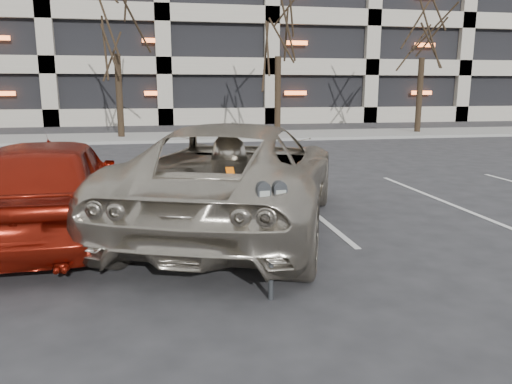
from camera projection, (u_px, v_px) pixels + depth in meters
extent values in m
plane|color=#28282B|center=(256.00, 249.00, 6.98)|extent=(140.00, 140.00, 0.00)
cube|color=gray|center=(191.00, 137.00, 22.37)|extent=(80.00, 4.00, 0.12)
cube|color=silver|center=(156.00, 213.00, 8.94)|extent=(0.10, 5.20, 0.00)
cube|color=silver|center=(306.00, 206.00, 9.45)|extent=(0.10, 5.20, 0.00)
cube|color=silver|center=(441.00, 200.00, 9.95)|extent=(0.10, 5.20, 0.00)
cube|color=black|center=(325.00, 2.00, 40.01)|extent=(49.92, 19.20, 18.00)
cylinder|color=black|center=(119.00, 97.00, 21.47)|extent=(0.28, 0.28, 3.62)
cylinder|color=black|center=(278.00, 97.00, 22.73)|extent=(0.28, 0.28, 3.60)
cylinder|color=black|center=(419.00, 96.00, 23.98)|extent=(0.28, 0.28, 3.60)
cylinder|color=black|center=(271.00, 259.00, 5.21)|extent=(0.06, 0.06, 0.90)
cube|color=black|center=(271.00, 216.00, 5.12)|extent=(0.30, 0.12, 0.06)
cube|color=silver|center=(273.00, 219.00, 5.07)|extent=(0.22, 0.02, 0.05)
cube|color=gray|center=(265.00, 195.00, 4.99)|extent=(0.11, 0.01, 0.09)
cube|color=gray|center=(281.00, 195.00, 5.03)|extent=(0.11, 0.01, 0.09)
imported|color=#B2A998|center=(237.00, 175.00, 7.93)|extent=(4.72, 6.64, 1.68)
cube|color=#EA5D04|center=(222.00, 128.00, 6.68)|extent=(0.10, 0.20, 0.01)
imported|color=maroon|center=(49.00, 186.00, 7.40)|extent=(1.98, 4.62, 1.55)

